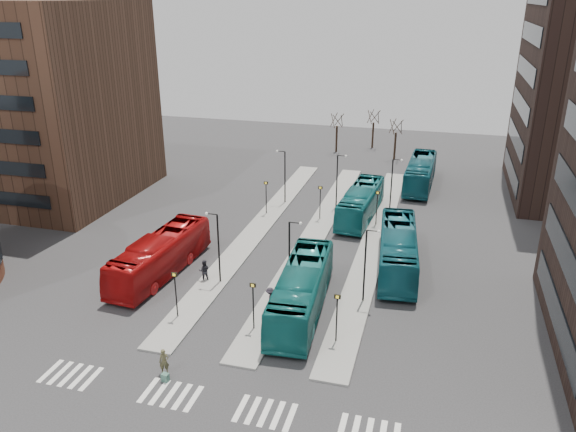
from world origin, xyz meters
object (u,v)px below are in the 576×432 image
(red_bus, at_px, (160,255))
(commuter_c, at_px, (270,299))
(teal_bus_a, at_px, (302,290))
(commuter_a, at_px, (204,271))
(teal_bus_b, at_px, (361,203))
(commuter_b, at_px, (271,297))
(teal_bus_d, at_px, (420,173))
(suitcase, at_px, (165,377))
(teal_bus_c, at_px, (398,249))
(traveller, at_px, (164,362))

(red_bus, xyz_separation_m, commuter_c, (10.77, -3.11, -0.86))
(teal_bus_a, xyz_separation_m, commuter_a, (-9.07, 2.54, -0.88))
(teal_bus_b, distance_m, commuter_b, 20.81)
(teal_bus_d, height_order, commuter_a, teal_bus_d)
(teal_bus_d, xyz_separation_m, commuter_a, (-16.05, -30.43, -0.84))
(commuter_a, bearing_deg, suitcase, 82.47)
(teal_bus_c, height_order, commuter_a, teal_bus_c)
(teal_bus_d, height_order, commuter_b, teal_bus_d)
(traveller, height_order, commuter_c, commuter_c)
(teal_bus_c, bearing_deg, teal_bus_d, 83.11)
(teal_bus_c, distance_m, traveller, 22.88)
(traveller, xyz_separation_m, commuter_c, (4.16, 9.27, 0.05))
(red_bus, relative_size, teal_bus_d, 0.99)
(suitcase, bearing_deg, commuter_c, 80.90)
(commuter_a, relative_size, commuter_c, 1.03)
(suitcase, relative_size, teal_bus_c, 0.04)
(teal_bus_d, bearing_deg, traveller, -105.34)
(teal_bus_a, distance_m, commuter_c, 2.59)
(suitcase, distance_m, teal_bus_c, 23.30)
(teal_bus_a, height_order, commuter_b, teal_bus_a)
(commuter_a, height_order, commuter_b, commuter_a)
(teal_bus_b, bearing_deg, red_bus, -125.51)
(teal_bus_c, distance_m, commuter_b, 12.73)
(traveller, relative_size, commuter_c, 0.95)
(teal_bus_a, relative_size, commuter_c, 7.16)
(teal_bus_a, xyz_separation_m, teal_bus_c, (6.34, 9.23, -0.00))
(suitcase, bearing_deg, commuter_b, 81.66)
(red_bus, distance_m, teal_bus_d, 36.33)
(teal_bus_c, bearing_deg, suitcase, -127.85)
(commuter_b, bearing_deg, red_bus, 66.30)
(teal_bus_a, xyz_separation_m, commuter_b, (-2.39, 0.03, -1.02))
(suitcase, xyz_separation_m, teal_bus_c, (12.49, 19.60, 1.55))
(teal_bus_d, distance_m, commuter_c, 34.65)
(suitcase, distance_m, commuter_a, 13.25)
(commuter_a, xyz_separation_m, commuter_b, (6.67, -2.51, -0.14))
(red_bus, bearing_deg, commuter_c, -11.63)
(teal_bus_a, height_order, commuter_c, teal_bus_a)
(red_bus, xyz_separation_m, teal_bus_d, (20.14, 30.24, 0.01))
(suitcase, relative_size, commuter_a, 0.29)
(teal_bus_c, xyz_separation_m, teal_bus_d, (0.64, 23.74, -0.04))
(suitcase, height_order, teal_bus_a, teal_bus_a)
(commuter_a, distance_m, commuter_c, 7.29)
(suitcase, xyz_separation_m, teal_bus_d, (13.14, 43.34, 1.51))
(teal_bus_c, bearing_deg, commuter_c, -137.60)
(red_bus, height_order, teal_bus_d, teal_bus_d)
(teal_bus_c, bearing_deg, teal_bus_b, 108.40)
(traveller, xyz_separation_m, commuter_b, (4.16, 9.67, -0.06))
(teal_bus_c, bearing_deg, commuter_a, -161.86)
(commuter_a, bearing_deg, red_bus, -22.93)
(traveller, bearing_deg, teal_bus_a, 30.56)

